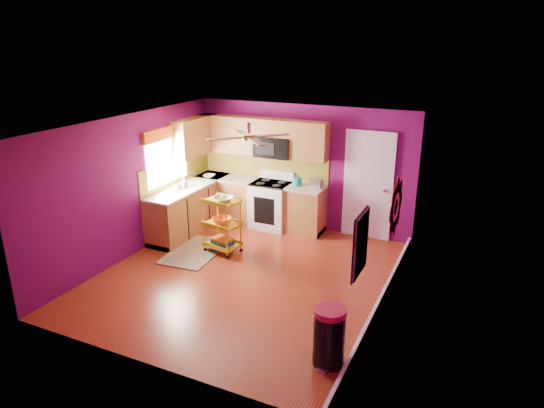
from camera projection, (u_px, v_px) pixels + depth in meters
The scene contains 18 objects.
ground at pixel (245, 276), 7.98m from camera, with size 5.00×5.00×0.00m, color maroon.
room_envelope at pixel (245, 181), 7.43m from camera, with size 4.54×5.04×2.52m.
lower_cabinets at pixel (229, 206), 9.93m from camera, with size 2.81×2.31×0.94m.
electric_range at pixel (271, 204), 9.90m from camera, with size 0.76×0.66×1.13m.
upper_cabinetry at pixel (240, 138), 9.74m from camera, with size 2.80×2.30×1.26m.
left_window at pixel (167, 147), 9.20m from camera, with size 0.08×1.35×1.08m.
panel_door at pixel (368, 187), 9.22m from camera, with size 0.95×0.11×2.15m.
right_wall_art at pixel (382, 222), 6.33m from camera, with size 0.04×2.74×1.04m.
ceiling_fan at pixel (249, 136), 7.40m from camera, with size 1.01×1.01×0.26m.
shag_rug at pixel (196, 252), 8.85m from camera, with size 0.84×1.37×0.02m, color #311D10.
rolling_cart at pixel (222, 223), 8.70m from camera, with size 0.69×0.55×1.11m.
trash_can at pixel (329, 336), 5.75m from camera, with size 0.49×0.49×0.74m.
teal_kettle at pixel (297, 181), 9.56m from camera, with size 0.18×0.18×0.21m.
toaster at pixel (316, 184), 9.38m from camera, with size 0.22×0.15×0.18m, color beige.
soap_bottle_a at pixel (183, 183), 9.38m from camera, with size 0.09×0.10×0.21m, color #EA3F72.
soap_bottle_b at pixel (185, 182), 9.51m from camera, with size 0.13×0.13×0.16m, color white.
counter_dish at pixel (209, 176), 10.13m from camera, with size 0.23×0.23×0.06m, color white.
counter_cup at pixel (177, 187), 9.33m from camera, with size 0.13×0.13×0.10m, color white.
Camera 1 is at (3.42, -6.29, 3.74)m, focal length 32.00 mm.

